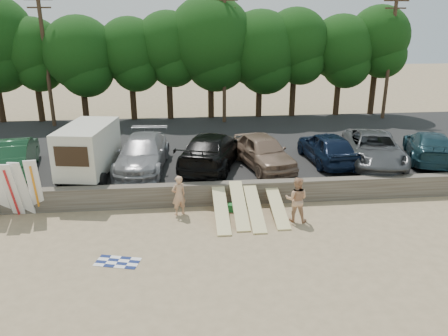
{
  "coord_description": "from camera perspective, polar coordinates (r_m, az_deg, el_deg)",
  "views": [
    {
      "loc": [
        -1.15,
        -14.95,
        7.99
      ],
      "look_at": [
        0.66,
        3.0,
        1.69
      ],
      "focal_mm": 35.0,
      "sensor_mm": 36.0,
      "label": 1
    }
  ],
  "objects": [
    {
      "name": "seawall",
      "position": [
        19.49,
        -1.94,
        -3.37
      ],
      "size": [
        44.0,
        0.5,
        1.0
      ],
      "primitive_type": "cube",
      "color": "#6B6356",
      "rests_on": "ground"
    },
    {
      "name": "car_2",
      "position": [
        22.14,
        -10.6,
        1.91
      ],
      "size": [
        2.76,
        5.81,
        1.63
      ],
      "primitive_type": "imported",
      "rotation": [
        0.0,
        0.0,
        -0.08
      ],
      "color": "gray",
      "rests_on": "parking_lot"
    },
    {
      "name": "surfboard_upright_2",
      "position": [
        19.88,
        -26.01,
        -2.62
      ],
      "size": [
        0.53,
        0.86,
        2.5
      ],
      "primitive_type": "cube",
      "rotation": [
        0.31,
        0.0,
        -0.04
      ],
      "color": "white",
      "rests_on": "ground"
    },
    {
      "name": "car_1",
      "position": [
        23.48,
        -25.93,
        1.45
      ],
      "size": [
        2.85,
        5.67,
        1.78
      ],
      "primitive_type": "imported",
      "rotation": [
        0.0,
        0.0,
        3.33
      ],
      "color": "#153C22",
      "rests_on": "parking_lot"
    },
    {
      "name": "surfboard_upright_3",
      "position": [
        19.81,
        -24.9,
        -2.48
      ],
      "size": [
        0.62,
        0.82,
        2.52
      ],
      "primitive_type": "cube",
      "rotation": [
        0.27,
        0.0,
        -0.17
      ],
      "color": "white",
      "rests_on": "ground"
    },
    {
      "name": "car_5",
      "position": [
        23.36,
        13.31,
        2.64
      ],
      "size": [
        2.23,
        4.93,
        1.64
      ],
      "primitive_type": "imported",
      "rotation": [
        0.0,
        0.0,
        3.2
      ],
      "color": "black",
      "rests_on": "parking_lot"
    },
    {
      "name": "gear_bag",
      "position": [
        19.15,
        0.22,
        -5.05
      ],
      "size": [
        0.33,
        0.29,
        0.22
      ],
      "primitive_type": "cube",
      "rotation": [
        0.0,
        0.0,
        -0.15
      ],
      "color": "#BF4D16",
      "rests_on": "ground"
    },
    {
      "name": "surfboard_upright_4",
      "position": [
        19.76,
        -23.46,
        -2.3
      ],
      "size": [
        0.57,
        0.72,
        2.54
      ],
      "primitive_type": "cube",
      "rotation": [
        0.24,
        0.0,
        0.11
      ],
      "color": "white",
      "rests_on": "ground"
    },
    {
      "name": "parking_lot",
      "position": [
        26.6,
        -3.05,
        2.53
      ],
      "size": [
        44.0,
        14.5,
        0.7
      ],
      "primitive_type": "cube",
      "color": "#282828",
      "rests_on": "ground"
    },
    {
      "name": "cooler",
      "position": [
        18.93,
        0.96,
        -5.19
      ],
      "size": [
        0.43,
        0.37,
        0.32
      ],
      "primitive_type": "cube",
      "rotation": [
        0.0,
        0.0,
        -0.2
      ],
      "color": "green",
      "rests_on": "ground"
    },
    {
      "name": "beachgoer_a",
      "position": [
        18.45,
        -5.93,
        -3.56
      ],
      "size": [
        0.75,
        0.65,
        1.74
      ],
      "primitive_type": "imported",
      "rotation": [
        0.0,
        0.0,
        3.59
      ],
      "color": "tan",
      "rests_on": "ground"
    },
    {
      "name": "surfboard_low_0",
      "position": [
        17.99,
        -0.37,
        -5.48
      ],
      "size": [
        0.56,
        2.89,
        0.93
      ],
      "primitive_type": "cube",
      "rotation": [
        0.29,
        0.0,
        0.0
      ],
      "color": "beige",
      "rests_on": "ground"
    },
    {
      "name": "beachgoer_b",
      "position": [
        17.99,
        9.45,
        -4.07
      ],
      "size": [
        1.1,
        0.97,
        1.9
      ],
      "primitive_type": "imported",
      "rotation": [
        0.0,
        0.0,
        2.83
      ],
      "color": "tan",
      "rests_on": "ground"
    },
    {
      "name": "surfboard_low_2",
      "position": [
        18.19,
        4.0,
        -5.23
      ],
      "size": [
        0.56,
        2.89,
        0.94
      ],
      "primitive_type": "cube",
      "rotation": [
        0.3,
        0.0,
        0.0
      ],
      "color": "beige",
      "rests_on": "ground"
    },
    {
      "name": "car_3",
      "position": [
        22.17,
        -1.6,
        2.41
      ],
      "size": [
        4.2,
        6.45,
        1.74
      ],
      "primitive_type": "imported",
      "rotation": [
        0.0,
        0.0,
        2.82
      ],
      "color": "black",
      "rests_on": "parking_lot"
    },
    {
      "name": "treeline",
      "position": [
        32.56,
        -5.84,
        15.76
      ],
      "size": [
        33.09,
        6.27,
        8.92
      ],
      "color": "#382616",
      "rests_on": "parking_lot"
    },
    {
      "name": "car_4",
      "position": [
        22.14,
        5.12,
        2.21
      ],
      "size": [
        3.02,
        5.19,
        1.66
      ],
      "primitive_type": "imported",
      "rotation": [
        0.0,
        0.0,
        0.23
      ],
      "color": "#866A55",
      "rests_on": "parking_lot"
    },
    {
      "name": "box_trailer",
      "position": [
        21.52,
        -17.31,
        2.48
      ],
      "size": [
        2.75,
        4.19,
        2.5
      ],
      "rotation": [
        0.0,
        0.0,
        -0.16
      ],
      "color": "beige",
      "rests_on": "parking_lot"
    },
    {
      "name": "ground",
      "position": [
        16.99,
        -1.22,
        -8.8
      ],
      "size": [
        120.0,
        120.0,
        0.0
      ],
      "primitive_type": "plane",
      "color": "tan",
      "rests_on": "ground"
    },
    {
      "name": "beach_towel",
      "position": [
        15.75,
        -13.73,
        -11.82
      ],
      "size": [
        1.83,
        1.83,
        0.0
      ],
      "primitive_type": "plane",
      "rotation": [
        0.0,
        0.0,
        -0.26
      ],
      "color": "white",
      "rests_on": "ground"
    },
    {
      "name": "utility_poles",
      "position": [
        31.22,
        0.04,
        14.54
      ],
      "size": [
        25.8,
        0.26,
        9.0
      ],
      "color": "#473321",
      "rests_on": "parking_lot"
    },
    {
      "name": "car_7",
      "position": [
        25.52,
        25.23,
        2.59
      ],
      "size": [
        3.96,
        5.75,
        1.55
      ],
      "primitive_type": "imported",
      "rotation": [
        0.0,
        0.0,
        2.77
      ],
      "color": "#16343E",
      "rests_on": "parking_lot"
    },
    {
      "name": "surfboard_low_1",
      "position": [
        18.26,
        2.0,
        -4.85
      ],
      "size": [
        0.56,
        2.85,
        1.07
      ],
      "primitive_type": "cube",
      "rotation": [
        0.34,
        0.0,
        0.0
      ],
      "color": "beige",
      "rests_on": "ground"
    },
    {
      "name": "car_6",
      "position": [
        23.87,
        18.98,
        2.42
      ],
      "size": [
        3.94,
        6.26,
        1.61
      ],
      "primitive_type": "imported",
      "rotation": [
        0.0,
        0.0,
        -0.23
      ],
      "color": "#484A4D",
      "rests_on": "parking_lot"
    },
    {
      "name": "surfboard_low_3",
      "position": [
        18.59,
        6.94,
        -4.95
      ],
      "size": [
        0.56,
        2.92,
        0.83
      ],
      "primitive_type": "cube",
      "rotation": [
        0.26,
        0.0,
        0.0
      ],
      "color": "beige",
      "rests_on": "ground"
    }
  ]
}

